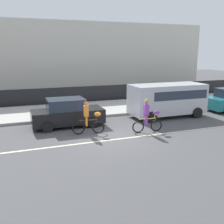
# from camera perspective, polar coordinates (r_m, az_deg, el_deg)

# --- Properties ---
(ground_plane) EXTENTS (80.00, 80.00, 0.00)m
(ground_plane) POSITION_cam_1_polar(r_m,az_deg,el_deg) (13.54, -0.10, -5.36)
(ground_plane) COLOR #4C4C4F
(road_centre_line) EXTENTS (36.00, 0.14, 0.01)m
(road_centre_line) POSITION_cam_1_polar(r_m,az_deg,el_deg) (13.10, 0.66, -5.99)
(road_centre_line) COLOR beige
(road_centre_line) RESTS_ON ground
(sidewalk_curb) EXTENTS (60.00, 5.00, 0.15)m
(sidewalk_curb) POSITION_cam_1_polar(r_m,az_deg,el_deg) (19.54, -6.71, 0.54)
(sidewalk_curb) COLOR #ADAAA3
(sidewalk_curb) RESTS_ON ground
(fence_line) EXTENTS (40.00, 0.08, 1.40)m
(fence_line) POSITION_cam_1_polar(r_m,az_deg,el_deg) (22.20, -8.54, 3.63)
(fence_line) COLOR black
(fence_line) RESTS_ON ground
(building_backdrop) EXTENTS (28.00, 8.00, 7.21)m
(building_backdrop) POSITION_cam_1_polar(r_m,az_deg,el_deg) (30.75, -8.38, 11.66)
(building_backdrop) COLOR beige
(building_backdrop) RESTS_ON ground
(parade_cyclist_orange) EXTENTS (1.71, 0.53, 1.92)m
(parade_cyclist_orange) POSITION_cam_1_polar(r_m,az_deg,el_deg) (13.80, -5.14, -1.41)
(parade_cyclist_orange) COLOR black
(parade_cyclist_orange) RESTS_ON ground
(parade_cyclist_purple) EXTENTS (1.72, 0.50, 1.92)m
(parade_cyclist_purple) POSITION_cam_1_polar(r_m,az_deg,el_deg) (14.18, 7.81, -1.10)
(parade_cyclist_purple) COLOR black
(parade_cyclist_purple) RESTS_ON ground
(parked_van_silver) EXTENTS (5.00, 2.22, 2.18)m
(parked_van_silver) POSITION_cam_1_polar(r_m,az_deg,el_deg) (17.78, 12.14, 3.05)
(parked_van_silver) COLOR silver
(parked_van_silver) RESTS_ON ground
(parked_car_black) EXTENTS (4.10, 1.92, 1.64)m
(parked_car_black) POSITION_cam_1_polar(r_m,az_deg,el_deg) (15.42, -9.70, -0.25)
(parked_car_black) COLOR black
(parked_car_black) RESTS_ON ground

